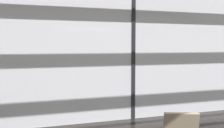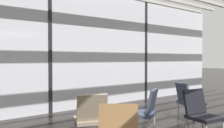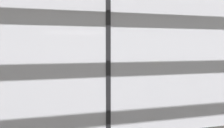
# 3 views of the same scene
# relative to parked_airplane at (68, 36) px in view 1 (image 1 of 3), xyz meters

# --- Properties ---
(glass_curtain_wall) EXTENTS (14.00, 0.08, 3.40)m
(glass_curtain_wall) POSITION_rel_parked_airplane_xyz_m (0.85, -4.94, -0.51)
(glass_curtain_wall) COLOR silver
(glass_curtain_wall) RESTS_ON ground
(window_mullion_1) EXTENTS (0.10, 0.12, 3.40)m
(window_mullion_1) POSITION_rel_parked_airplane_xyz_m (0.85, -4.94, -0.51)
(window_mullion_1) COLOR black
(window_mullion_1) RESTS_ON ground
(parked_airplane) EXTENTS (11.29, 4.42, 4.42)m
(parked_airplane) POSITION_rel_parked_airplane_xyz_m (0.00, 0.00, 0.00)
(parked_airplane) COLOR silver
(parked_airplane) RESTS_ON ground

